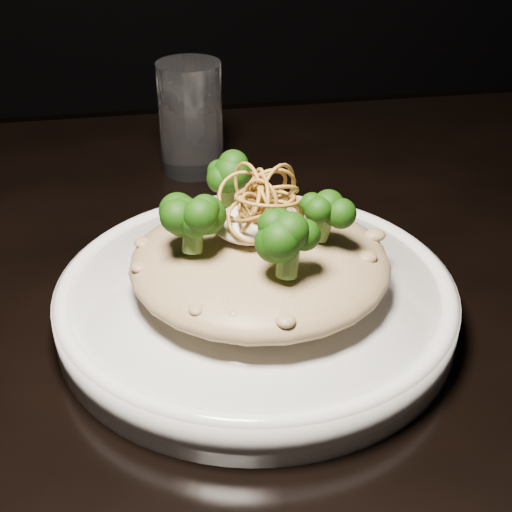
# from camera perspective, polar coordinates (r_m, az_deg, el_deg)

# --- Properties ---
(table) EXTENTS (1.10, 0.80, 0.75)m
(table) POSITION_cam_1_polar(r_m,az_deg,el_deg) (0.65, 6.13, -7.36)
(table) COLOR black
(table) RESTS_ON ground
(plate) EXTENTS (0.29, 0.29, 0.03)m
(plate) POSITION_cam_1_polar(r_m,az_deg,el_deg) (0.53, 0.00, -3.64)
(plate) COLOR white
(plate) RESTS_ON table
(risotto) EXTENTS (0.19, 0.19, 0.04)m
(risotto) POSITION_cam_1_polar(r_m,az_deg,el_deg) (0.51, 0.32, -0.45)
(risotto) COLOR brown
(risotto) RESTS_ON plate
(broccoli) EXTENTS (0.12, 0.12, 0.04)m
(broccoli) POSITION_cam_1_polar(r_m,az_deg,el_deg) (0.49, 0.05, 3.66)
(broccoli) COLOR black
(broccoli) RESTS_ON risotto
(cheese) EXTENTS (0.05, 0.05, 0.02)m
(cheese) POSITION_cam_1_polar(r_m,az_deg,el_deg) (0.50, -0.38, 2.60)
(cheese) COLOR white
(cheese) RESTS_ON risotto
(shallots) EXTENTS (0.06, 0.06, 0.04)m
(shallots) POSITION_cam_1_polar(r_m,az_deg,el_deg) (0.49, 0.60, 5.04)
(shallots) COLOR brown
(shallots) RESTS_ON cheese
(drinking_glass) EXTENTS (0.08, 0.08, 0.12)m
(drinking_glass) POSITION_cam_1_polar(r_m,az_deg,el_deg) (0.75, -5.24, 10.93)
(drinking_glass) COLOR silver
(drinking_glass) RESTS_ON table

